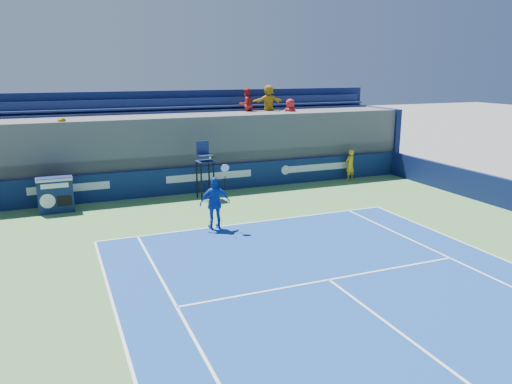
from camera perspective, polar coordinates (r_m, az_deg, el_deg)
name	(u,v)px	position (r m, az deg, el deg)	size (l,w,h in m)	color
ball_person	(350,165)	(25.41, 10.70, 3.06)	(0.56, 0.37, 1.54)	gold
back_hoarding	(209,178)	(22.80, -5.35, 1.55)	(20.40, 0.21, 1.20)	#0D1E4D
match_clock	(55,193)	(20.92, -21.96, -0.15)	(1.33, 0.74, 1.40)	#0E1B48
umpire_chair	(205,164)	(21.36, -5.89, 3.23)	(0.74, 0.74, 2.48)	black
tennis_player	(215,203)	(17.33, -4.71, -1.26)	(1.10, 0.50, 2.57)	#1642B4
stadium_seating	(197,145)	(24.52, -6.80, 5.35)	(21.00, 4.05, 4.68)	#4C4C51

